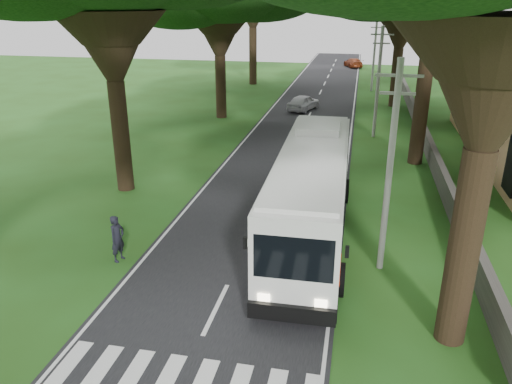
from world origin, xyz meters
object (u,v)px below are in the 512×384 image
at_px(pole_near, 390,166).
at_px(pole_mid, 378,81).
at_px(pole_far, 374,53).
at_px(distant_car_a, 303,102).
at_px(coach_bus, 312,191).
at_px(pedestrian, 117,238).
at_px(distant_car_c, 353,63).

height_order(pole_near, pole_mid, same).
bearing_deg(pole_near, pole_far, 90.00).
xyz_separation_m(pole_near, distant_car_a, (-6.30, 28.22, -3.43)).
relative_size(pole_mid, coach_bus, 0.59).
bearing_deg(distant_car_a, coach_bus, 115.67).
height_order(pole_near, distant_car_a, pole_near).
relative_size(pole_near, pole_far, 1.00).
height_order(pole_far, pedestrian, pole_far).
bearing_deg(pole_mid, pedestrian, -115.44).
xyz_separation_m(pole_mid, pedestrian, (-10.23, -21.51, -3.22)).
bearing_deg(pole_far, pedestrian, -103.85).
height_order(pole_mid, distant_car_a, pole_mid).
height_order(pole_far, coach_bus, pole_far).
bearing_deg(distant_car_a, pole_near, 120.94).
bearing_deg(distant_car_c, coach_bus, 70.45).
distance_m(pole_mid, distant_car_c, 40.23).
relative_size(pole_mid, distant_car_a, 1.89).
distance_m(coach_bus, distant_car_a, 26.21).
bearing_deg(pole_mid, distant_car_a, 127.45).
relative_size(pole_near, pedestrian, 4.15).
xyz_separation_m(pole_mid, distant_car_c, (-2.50, 40.00, -3.49)).
height_order(distant_car_a, pedestrian, pedestrian).
bearing_deg(distant_car_c, pedestrian, 63.75).
distance_m(pole_far, distant_car_a, 13.79).
bearing_deg(coach_bus, pole_near, -38.21).
height_order(distant_car_c, pedestrian, pedestrian).
xyz_separation_m(coach_bus, pedestrian, (-7.26, -3.77, -1.17)).
bearing_deg(distant_car_a, pole_far, -99.79).
height_order(pole_far, distant_car_c, pole_far).
distance_m(coach_bus, pedestrian, 8.27).
distance_m(pole_mid, pole_far, 20.00).
distance_m(pole_far, distant_car_c, 20.45).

